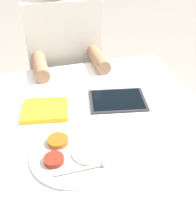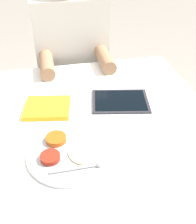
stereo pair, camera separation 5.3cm
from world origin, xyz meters
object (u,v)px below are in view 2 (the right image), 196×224
Objects in this scene: red_notebook at (47,108)px; tablet_device at (120,101)px; person_diner at (73,75)px; thali_tray at (68,152)px.

red_notebook reaches higher than tablet_device.
person_diner is (-0.13, 0.54, -0.16)m from tablet_device.
tablet_device is at bearing -76.06° from person_diner.
thali_tray is 0.36m from tablet_device.
tablet_device is at bearing -1.37° from red_notebook.
thali_tray is at bearing -98.10° from person_diner.
tablet_device is 0.21× the size of person_diner.
person_diner reaches higher than tablet_device.
red_notebook is at bearing 101.47° from thali_tray.
red_notebook is 0.30m from tablet_device.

